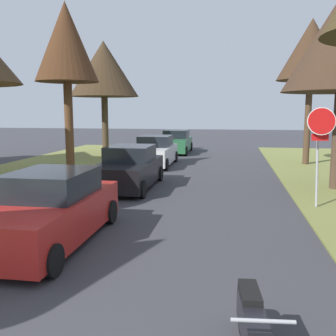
# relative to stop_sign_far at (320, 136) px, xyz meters

# --- Properties ---
(stop_sign_far) EXTENTS (0.81, 0.54, 2.94)m
(stop_sign_far) POSITION_rel_stop_sign_far_xyz_m (0.00, 0.00, 0.00)
(stop_sign_far) COLOR #9EA0A5
(stop_sign_far) RESTS_ON grass_verge_right
(street_tree_right_far) EXTENTS (3.47, 3.47, 7.54)m
(street_tree_right_far) POSITION_rel_stop_sign_far_xyz_m (1.40, 9.70, 3.81)
(street_tree_right_far) COLOR #4D3726
(street_tree_right_far) RESTS_ON grass_verge_right
(street_tree_left_mid_b) EXTENTS (2.86, 2.86, 7.67)m
(street_tree_left_mid_b) POSITION_rel_stop_sign_far_xyz_m (-10.01, 5.12, 3.70)
(street_tree_left_mid_b) COLOR brown
(street_tree_left_mid_b) RESTS_ON grass_verge_left
(street_tree_left_far) EXTENTS (4.35, 4.35, 7.18)m
(street_tree_left_far) POSITION_rel_stop_sign_far_xyz_m (-10.63, 12.06, 3.30)
(street_tree_left_far) COLOR #483926
(street_tree_left_far) RESTS_ON grass_verge_left
(parked_sedan_red) EXTENTS (1.96, 4.41, 1.57)m
(parked_sedan_red) POSITION_rel_stop_sign_far_xyz_m (-6.44, -4.11, -1.45)
(parked_sedan_red) COLOR red
(parked_sedan_red) RESTS_ON ground
(parked_sedan_black) EXTENTS (1.96, 4.41, 1.57)m
(parked_sedan_black) POSITION_rel_stop_sign_far_xyz_m (-6.33, 2.14, -1.45)
(parked_sedan_black) COLOR black
(parked_sedan_black) RESTS_ON ground
(parked_sedan_white) EXTENTS (1.96, 4.41, 1.57)m
(parked_sedan_white) POSITION_rel_stop_sign_far_xyz_m (-6.57, 8.17, -1.45)
(parked_sedan_white) COLOR white
(parked_sedan_white) RESTS_ON ground
(parked_sedan_green) EXTENTS (1.96, 4.41, 1.57)m
(parked_sedan_green) POSITION_rel_stop_sign_far_xyz_m (-6.37, 14.51, -1.45)
(parked_sedan_green) COLOR #28663D
(parked_sedan_green) RESTS_ON ground
(parked_motorcycle) EXTENTS (0.60, 2.05, 0.97)m
(parked_motorcycle) POSITION_rel_stop_sign_far_xyz_m (-2.25, -7.70, -1.69)
(parked_motorcycle) COLOR black
(parked_motorcycle) RESTS_ON ground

